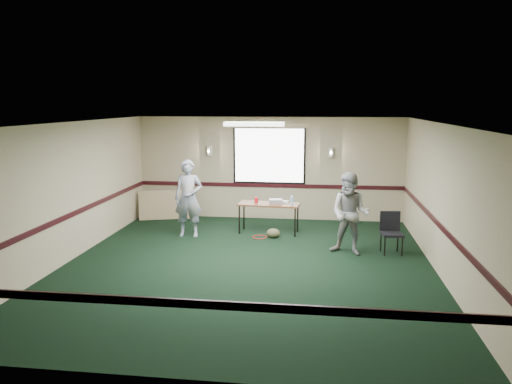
# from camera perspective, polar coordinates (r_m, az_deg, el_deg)

# --- Properties ---
(ground) EXTENTS (8.00, 8.00, 0.00)m
(ground) POSITION_cam_1_polar(r_m,az_deg,el_deg) (9.60, -1.02, -8.44)
(ground) COLOR black
(ground) RESTS_ON ground
(room_shell) EXTENTS (8.00, 8.02, 8.00)m
(room_shell) POSITION_cam_1_polar(r_m,az_deg,el_deg) (11.30, 0.54, 2.63)
(room_shell) COLOR #C3B58D
(room_shell) RESTS_ON ground
(folding_table) EXTENTS (1.48, 0.70, 0.72)m
(folding_table) POSITION_cam_1_polar(r_m,az_deg,el_deg) (11.79, 1.47, -1.55)
(folding_table) COLOR #4F2516
(folding_table) RESTS_ON ground
(projector) EXTENTS (0.33, 0.29, 0.10)m
(projector) POSITION_cam_1_polar(r_m,az_deg,el_deg) (11.77, 2.27, -1.07)
(projector) COLOR gray
(projector) RESTS_ON folding_table
(game_console) EXTENTS (0.20, 0.17, 0.05)m
(game_console) POSITION_cam_1_polar(r_m,az_deg,el_deg) (11.88, 3.33, -1.11)
(game_console) COLOR silver
(game_console) RESTS_ON folding_table
(red_cup) EXTENTS (0.09, 0.09, 0.13)m
(red_cup) POSITION_cam_1_polar(r_m,az_deg,el_deg) (11.85, 0.03, -0.91)
(red_cup) COLOR red
(red_cup) RESTS_ON folding_table
(water_bottle) EXTENTS (0.07, 0.07, 0.22)m
(water_bottle) POSITION_cam_1_polar(r_m,az_deg,el_deg) (11.56, 4.11, -1.00)
(water_bottle) COLOR #83B1D7
(water_bottle) RESTS_ON folding_table
(duffel_bag) EXTENTS (0.37, 0.33, 0.22)m
(duffel_bag) POSITION_cam_1_polar(r_m,az_deg,el_deg) (11.50, 1.99, -4.72)
(duffel_bag) COLOR #434326
(duffel_bag) RESTS_ON ground
(cable_coil) EXTENTS (0.45, 0.45, 0.02)m
(cable_coil) POSITION_cam_1_polar(r_m,az_deg,el_deg) (11.55, 0.44, -5.16)
(cable_coil) COLOR red
(cable_coil) RESTS_ON ground
(folded_table) EXTENTS (1.50, 0.65, 0.77)m
(folded_table) POSITION_cam_1_polar(r_m,az_deg,el_deg) (13.47, -10.06, -1.46)
(folded_table) COLOR tan
(folded_table) RESTS_ON ground
(conference_chair) EXTENTS (0.46, 0.48, 0.85)m
(conference_chair) POSITION_cam_1_polar(r_m,az_deg,el_deg) (10.66, 15.17, -4.11)
(conference_chair) COLOR black
(conference_chair) RESTS_ON ground
(person_left) EXTENTS (0.67, 0.46, 1.79)m
(person_left) POSITION_cam_1_polar(r_m,az_deg,el_deg) (11.59, -7.72, -0.71)
(person_left) COLOR #47619C
(person_left) RESTS_ON ground
(person_right) EXTENTS (0.98, 0.87, 1.68)m
(person_right) POSITION_cam_1_polar(r_m,az_deg,el_deg) (10.31, 10.70, -2.46)
(person_right) COLOR #799BBD
(person_right) RESTS_ON ground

